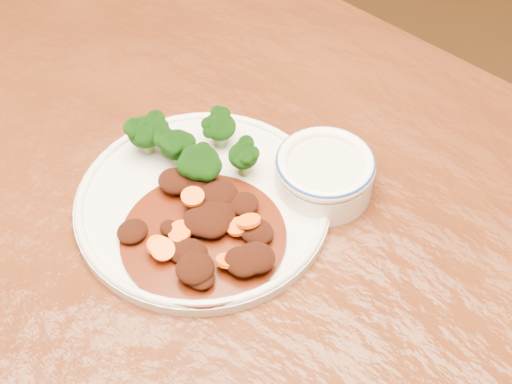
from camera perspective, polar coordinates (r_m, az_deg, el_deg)
The scene contains 5 objects.
dining_table at distance 0.92m, azimuth -2.24°, elevation -5.10°, with size 1.58×1.04×0.75m.
dinner_plate at distance 0.86m, azimuth -4.28°, elevation -0.80°, with size 0.31×0.31×0.02m.
broccoli_florets at distance 0.87m, azimuth -5.18°, elevation 3.71°, with size 0.16×0.11×0.05m.
mince_stew at distance 0.81m, azimuth -3.84°, elevation -2.85°, with size 0.19×0.19×0.03m.
dip_bowl at distance 0.86m, azimuth 5.48°, elevation 1.54°, with size 0.12×0.12×0.05m.
Camera 1 is at (0.36, -0.41, 1.41)m, focal length 50.00 mm.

